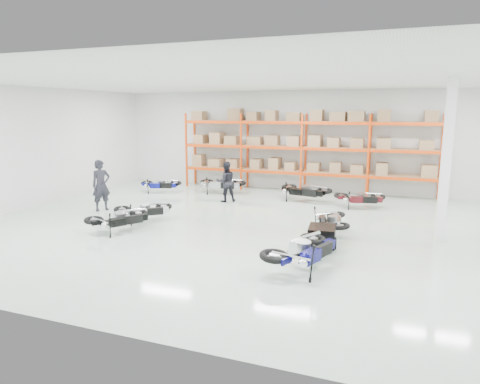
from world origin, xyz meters
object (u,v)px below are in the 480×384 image
at_px(moto_black_far_left, 119,215).
at_px(moto_back_b, 221,181).
at_px(moto_silver_left, 144,207).
at_px(person_back, 226,182).
at_px(moto_back_a, 160,182).
at_px(moto_blue_centre, 304,245).
at_px(moto_touring_right, 331,217).
at_px(trailer, 322,236).
at_px(person_left, 101,185).
at_px(moto_back_d, 360,195).
at_px(moto_back_c, 304,187).

relative_size(moto_black_far_left, moto_back_b, 0.94).
xyz_separation_m(moto_silver_left, person_back, (1.34, 3.87, 0.31)).
distance_m(moto_back_a, person_back, 3.60).
bearing_deg(moto_black_far_left, moto_blue_centre, -159.16).
bearing_deg(moto_touring_right, moto_silver_left, 174.52).
distance_m(moto_blue_centre, moto_back_a, 10.77).
distance_m(moto_silver_left, moto_black_far_left, 1.33).
height_order(moto_black_far_left, trailer, moto_black_far_left).
bearing_deg(person_left, trailer, -70.30).
bearing_deg(moto_back_a, moto_silver_left, -171.86).
distance_m(moto_black_far_left, person_left, 3.23).
bearing_deg(moto_blue_centre, person_left, -2.65).
xyz_separation_m(moto_silver_left, moto_black_far_left, (0.01, -1.33, 0.02)).
xyz_separation_m(moto_back_d, person_back, (-5.18, -0.68, 0.32)).
height_order(moto_silver_left, person_left, person_left).
distance_m(moto_touring_right, moto_back_c, 4.61).
bearing_deg(trailer, moto_silver_left, 165.86).
bearing_deg(moto_back_a, moto_black_far_left, -176.88).
bearing_deg(trailer, moto_back_c, 100.50).
bearing_deg(moto_blue_centre, moto_back_a, -22.06).
height_order(moto_back_a, moto_back_d, moto_back_d).
bearing_deg(person_left, moto_back_c, -26.58).
bearing_deg(person_left, moto_touring_right, -59.50).
xyz_separation_m(moto_blue_centre, moto_back_b, (-5.40, 7.94, -0.05)).
xyz_separation_m(moto_back_c, person_left, (-6.62, -4.16, 0.36)).
bearing_deg(person_back, moto_back_c, 165.89).
bearing_deg(moto_back_b, moto_black_far_left, 169.22).
relative_size(moto_touring_right, moto_back_a, 1.03).
xyz_separation_m(moto_black_far_left, person_left, (-2.35, 2.18, 0.41)).
height_order(moto_touring_right, person_left, person_left).
bearing_deg(moto_back_b, moto_back_c, -102.96).
relative_size(moto_silver_left, moto_back_a, 1.04).
xyz_separation_m(moto_black_far_left, person_back, (1.34, 5.20, 0.29)).
xyz_separation_m(moto_back_b, person_back, (0.86, -1.56, 0.26)).
bearing_deg(trailer, moto_touring_right, 84.00).
relative_size(moto_silver_left, person_back, 1.01).
bearing_deg(trailer, moto_back_d, 78.69).
xyz_separation_m(moto_silver_left, trailer, (6.01, -0.86, -0.15)).
bearing_deg(moto_black_far_left, moto_back_c, -91.68).
relative_size(moto_back_b, moto_back_c, 0.96).
bearing_deg(moto_silver_left, moto_back_c, -79.59).
distance_m(moto_blue_centre, moto_touring_right, 3.26).
relative_size(trailer, moto_back_b, 0.81).
bearing_deg(moto_touring_right, moto_back_b, 127.24).
xyz_separation_m(moto_back_c, moto_back_d, (2.24, -0.46, -0.08)).
bearing_deg(moto_back_d, moto_back_b, 69.89).
height_order(moto_silver_left, moto_touring_right, moto_silver_left).
height_order(moto_blue_centre, moto_back_c, moto_blue_centre).
bearing_deg(moto_touring_right, moto_back_c, 99.67).
height_order(moto_silver_left, person_back, person_back).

